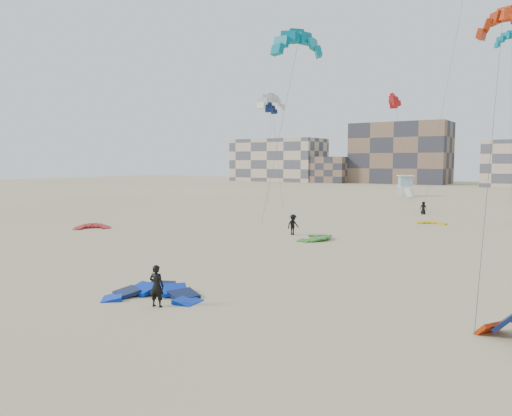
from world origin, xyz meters
The scene contains 18 objects.
ground centered at (0.00, 0.00, 0.00)m, with size 320.00×320.00×0.00m, color #CEBA8A.
kite_ground_blue centered at (-1.63, 1.28, 0.00)m, with size 4.29×4.43×0.95m, color #0014D9, non-canonical shape.
kite_ground_red centered at (-24.49, 16.19, 0.00)m, with size 3.19×3.34×0.76m, color #AD2015, non-canonical shape.
kite_ground_green centered at (-3.26, 21.94, 0.00)m, with size 3.61×3.81×0.61m, color #2F8625, non-canonical shape.
kite_ground_yellow centered at (2.44, 38.04, 0.00)m, with size 2.71×2.85×0.38m, color #D3E309, non-canonical shape.
kitesurfer_main centered at (-0.47, 0.34, 0.96)m, with size 0.70×0.46×1.92m, color black.
kitesurfer_c centered at (-6.00, 23.22, 0.92)m, with size 1.19×0.68×1.84m, color black.
kitesurfer_e centered at (-0.74, 47.21, 0.80)m, with size 0.79×0.51×1.61m, color black.
kite_fly_teal_a centered at (-6.76, 25.24, 16.99)m, with size 6.47×6.47×17.72m.
kite_fly_orange centered at (9.31, 30.91, 17.81)m, with size 6.18×32.64×18.39m.
kite_fly_grey centered at (-17.11, 37.81, 13.70)m, with size 7.55×8.32×13.94m.
kite_fly_navy centered at (-26.09, 52.44, 14.86)m, with size 8.01×12.28×15.23m.
kite_fly_teal_b centered at (6.62, 61.39, 22.91)m, with size 4.46×5.57×23.02m.
kite_fly_red centered at (-7.76, 56.79, 15.16)m, with size 5.14×5.06×15.72m.
lifeguard_tower_far centered at (-12.12, 78.40, 1.97)m, with size 3.80×5.95×3.97m.
condo_west_a centered at (-70.00, 130.00, 7.00)m, with size 30.00×15.00×14.00m, color #C8B092.
condo_west_b centered at (-30.00, 134.00, 9.00)m, with size 28.00×14.00×18.00m, color brown.
condo_fill_left centered at (-50.00, 128.00, 4.00)m, with size 12.00×10.00×8.00m, color brown.
Camera 1 is at (15.22, -15.70, 6.53)m, focal length 35.00 mm.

